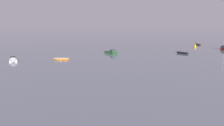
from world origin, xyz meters
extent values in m
ellipsoid|color=black|center=(35.80, 47.54, 0.14)|extent=(1.66, 4.06, 0.63)
cube|color=#33383F|center=(35.80, 47.54, 0.41)|extent=(1.61, 3.74, 0.08)
cube|color=#33383F|center=(35.80, 47.54, 0.31)|extent=(1.24, 0.34, 0.06)
cube|color=white|center=(-7.36, 56.31, 0.20)|extent=(2.31, 4.22, 0.79)
cone|color=white|center=(-7.71, 54.25, 0.20)|extent=(1.77, 1.50, 1.58)
cube|color=black|center=(-7.37, 56.26, 0.49)|extent=(2.36, 4.32, 0.09)
cube|color=black|center=(-7.52, 55.37, 0.90)|extent=(1.39, 1.16, 0.61)
cube|color=#384751|center=(-7.60, 54.89, 0.94)|extent=(1.22, 0.42, 0.49)
cube|color=black|center=(-7.03, 58.24, 0.31)|extent=(0.35, 0.29, 0.56)
ellipsoid|color=red|center=(55.02, 48.75, 0.23)|extent=(6.30, 6.15, 1.16)
cube|color=black|center=(55.02, 48.75, 0.70)|extent=(5.43, 5.30, 0.12)
cube|color=black|center=(55.27, 48.98, 1.02)|extent=(1.97, 1.95, 0.42)
ellipsoid|color=black|center=(60.83, 64.45, 0.14)|extent=(3.09, 4.13, 0.63)
cube|color=brown|center=(60.83, 64.45, 0.41)|extent=(2.91, 3.84, 0.08)
cube|color=brown|center=(60.83, 64.45, 0.31)|extent=(1.19, 0.80, 0.06)
ellipsoid|color=orange|center=(2.80, 53.00, 0.13)|extent=(3.90, 3.12, 0.60)
cube|color=silver|center=(2.80, 53.00, 0.39)|extent=(3.63, 2.94, 0.08)
cube|color=silver|center=(2.80, 53.00, 0.30)|extent=(0.83, 1.12, 0.06)
cube|color=#23602D|center=(18.42, 57.27, 0.20)|extent=(2.04, 4.20, 0.80)
cone|color=#23602D|center=(18.61, 55.16, 0.20)|extent=(1.71, 1.41, 1.60)
cube|color=#33383F|center=(18.43, 57.23, 0.50)|extent=(2.08, 4.29, 0.09)
cube|color=#33383F|center=(18.51, 56.31, 0.91)|extent=(1.35, 1.09, 0.62)
cube|color=#384751|center=(18.55, 55.82, 0.95)|extent=(1.23, 0.33, 0.49)
cube|color=black|center=(18.25, 59.25, 0.32)|extent=(0.34, 0.28, 0.57)
cylinder|color=gold|center=(52.63, 58.50, 0.17)|extent=(0.90, 0.90, 0.70)
cone|color=gold|center=(52.63, 58.50, 0.87)|extent=(0.72, 0.72, 0.70)
cylinder|color=black|center=(52.63, 58.50, 1.67)|extent=(0.10, 0.10, 0.90)
camera|label=1|loc=(-16.06, -3.99, 8.74)|focal=40.91mm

